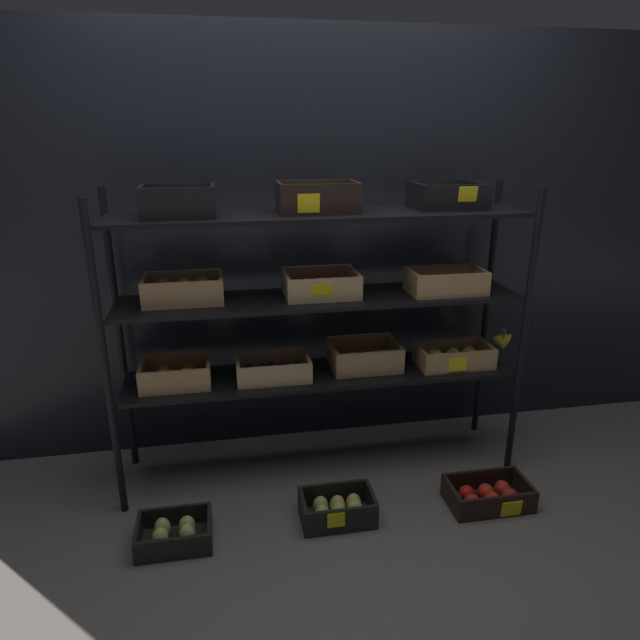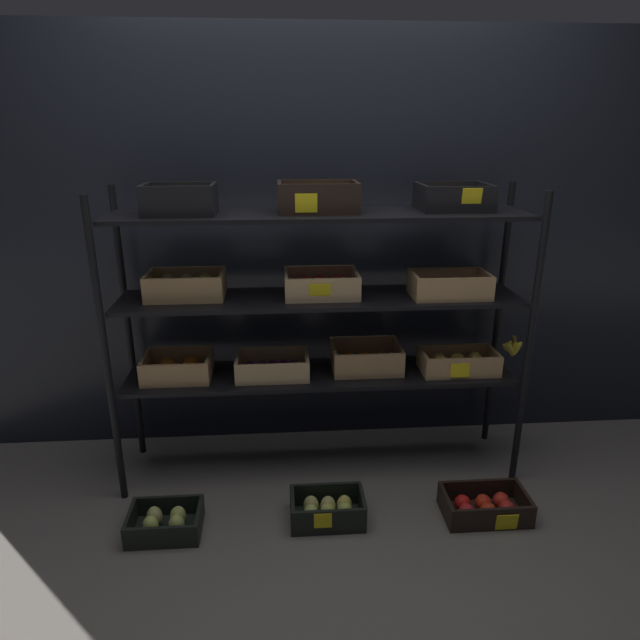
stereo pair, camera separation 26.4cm
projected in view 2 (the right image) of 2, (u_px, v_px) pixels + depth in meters
ground_plane at (320, 465)px, 2.90m from camera, size 10.00×10.00×0.00m
storefront_wall at (314, 248)px, 2.92m from camera, size 4.29×0.12×2.12m
display_rack at (321, 298)px, 2.61m from camera, size 2.01×0.42×1.44m
crate_ground_pear at (165, 523)px, 2.41m from camera, size 0.31×0.22×0.11m
crate_ground_left_pear at (328, 510)px, 2.48m from camera, size 0.33×0.21×0.12m
crate_ground_apple_red at (485, 507)px, 2.51m from camera, size 0.38×0.23×0.11m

